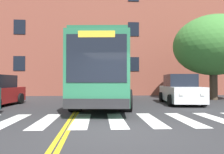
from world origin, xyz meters
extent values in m
plane|color=#303033|center=(0.00, 0.00, 0.00)|extent=(120.00, 120.00, 0.00)
cube|color=white|center=(-3.62, 1.81, 0.00)|extent=(0.64, 3.11, 0.01)
cube|color=white|center=(-2.38, 1.78, 0.00)|extent=(0.64, 3.11, 0.01)
cube|color=white|center=(-1.13, 1.75, 0.00)|extent=(0.64, 3.11, 0.01)
cube|color=white|center=(0.12, 1.72, 0.00)|extent=(0.64, 3.11, 0.01)
cube|color=white|center=(1.37, 1.69, 0.00)|extent=(0.64, 3.11, 0.01)
cube|color=white|center=(2.62, 1.66, 0.00)|extent=(0.64, 3.11, 0.01)
cube|color=white|center=(3.86, 1.63, 0.00)|extent=(0.64, 3.11, 0.01)
cube|color=gold|center=(-1.57, 15.71, 0.00)|extent=(0.12, 36.00, 0.01)
cube|color=gold|center=(-1.41, 15.71, 0.00)|extent=(0.12, 36.00, 0.01)
cube|color=#28704C|center=(-0.04, 7.56, 1.88)|extent=(3.53, 11.82, 2.93)
cube|color=black|center=(1.18, 7.44, 2.17)|extent=(1.04, 10.66, 1.06)
cube|color=black|center=(-1.26, 7.68, 2.17)|extent=(1.04, 10.66, 1.06)
cube|color=black|center=(-0.60, 1.76, 2.23)|extent=(2.19, 0.23, 1.76)
cube|color=yellow|center=(-0.60, 1.75, 3.11)|extent=(1.34, 0.16, 0.24)
cube|color=#232326|center=(-0.60, 1.73, 0.59)|extent=(2.39, 0.33, 0.36)
cube|color=#246444|center=(-0.04, 7.56, 3.43)|extent=(3.34, 11.34, 0.16)
cylinder|color=black|center=(0.77, 3.86, 0.51)|extent=(0.66, 1.08, 1.03)
cylinder|color=black|center=(-1.54, 4.08, 0.51)|extent=(0.66, 1.08, 1.03)
cylinder|color=black|center=(1.36, 10.06, 0.51)|extent=(0.66, 1.08, 1.03)
cylinder|color=black|center=(-0.95, 10.28, 0.51)|extent=(0.66, 1.08, 1.03)
cylinder|color=black|center=(1.47, 11.15, 0.51)|extent=(0.66, 1.08, 1.03)
cylinder|color=black|center=(-0.84, 11.37, 0.51)|extent=(0.66, 1.08, 1.03)
cylinder|color=black|center=(-5.26, 7.88, 0.33)|extent=(0.28, 0.68, 0.66)
cube|color=white|center=(4.69, 7.11, 0.63)|extent=(2.36, 4.64, 0.90)
cube|color=black|center=(4.70, 7.24, 1.46)|extent=(1.89, 2.32, 0.76)
cube|color=white|center=(4.95, 4.82, 0.72)|extent=(0.20, 0.06, 0.14)
cube|color=white|center=(3.86, 4.96, 0.72)|extent=(0.20, 0.06, 0.14)
cylinder|color=black|center=(5.44, 5.63, 0.33)|extent=(0.30, 0.68, 0.66)
cylinder|color=black|center=(3.59, 5.86, 0.33)|extent=(0.30, 0.68, 0.66)
cylinder|color=black|center=(5.78, 8.36, 0.33)|extent=(0.30, 0.68, 0.66)
cylinder|color=black|center=(3.94, 8.60, 0.33)|extent=(0.30, 0.68, 0.66)
cube|color=#B7BABF|center=(-0.94, 17.32, 0.60)|extent=(2.14, 3.93, 0.88)
cube|color=black|center=(-0.94, 17.35, 1.43)|extent=(1.75, 2.24, 0.78)
cube|color=white|center=(-0.19, 15.51, 0.69)|extent=(0.20, 0.07, 0.14)
cube|color=white|center=(-1.17, 15.38, 0.69)|extent=(0.20, 0.07, 0.14)
cylinder|color=black|center=(0.06, 16.28, 0.30)|extent=(0.30, 0.62, 0.60)
cylinder|color=black|center=(-1.61, 16.05, 0.30)|extent=(0.30, 0.62, 0.60)
cylinder|color=black|center=(-0.27, 18.58, 0.30)|extent=(0.30, 0.62, 0.60)
cylinder|color=black|center=(-1.93, 18.35, 0.30)|extent=(0.30, 0.62, 0.60)
cylinder|color=#4C3D2D|center=(8.39, 9.80, 1.11)|extent=(0.57, 0.57, 2.21)
ellipsoid|color=#428438|center=(8.39, 9.80, 4.14)|extent=(8.28, 8.49, 4.53)
cube|color=brown|center=(-2.29, 19.33, 6.25)|extent=(41.44, 7.98, 12.50)
cube|color=black|center=(-7.82, 15.31, 3.13)|extent=(1.10, 0.06, 1.40)
cube|color=black|center=(3.23, 15.31, 3.13)|extent=(1.10, 0.06, 1.40)
cube|color=black|center=(-7.82, 15.31, 6.63)|extent=(1.10, 0.06, 1.40)
cube|color=black|center=(3.23, 15.31, 6.63)|extent=(1.10, 0.06, 1.40)
camera|label=1|loc=(-0.68, -6.12, 1.39)|focal=35.00mm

